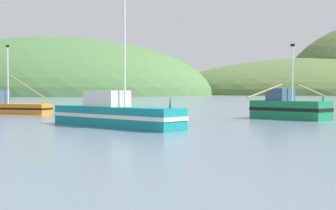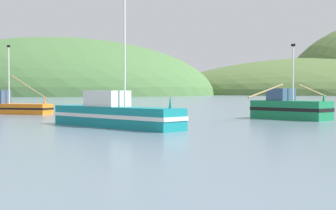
% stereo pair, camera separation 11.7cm
% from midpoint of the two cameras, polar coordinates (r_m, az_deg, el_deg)
% --- Properties ---
extents(hill_far_right, '(131.96, 105.57, 47.42)m').
position_cam_midpoint_polar(hill_far_right, '(213.91, -12.87, 1.08)').
color(hill_far_right, '#47703D').
rests_on(hill_far_right, ground).
extents(fishing_boat_green, '(8.10, 7.10, 5.79)m').
position_cam_midpoint_polar(fishing_boat_green, '(39.76, 13.50, -0.34)').
color(fishing_boat_green, '#197A47').
rests_on(fishing_boat_green, ground).
extents(fishing_boat_teal, '(8.44, 8.80, 7.89)m').
position_cam_midpoint_polar(fishing_boat_teal, '(30.82, -6.26, -1.03)').
color(fishing_boat_teal, '#147F84').
rests_on(fishing_boat_teal, ground).
extents(fishing_boat_orange, '(9.26, 13.97, 6.48)m').
position_cam_midpoint_polar(fishing_boat_orange, '(49.87, -18.34, -0.11)').
color(fishing_boat_orange, orange).
rests_on(fishing_boat_orange, ground).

